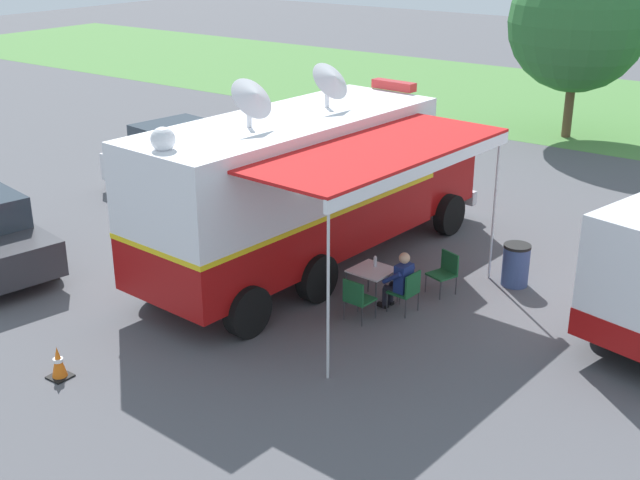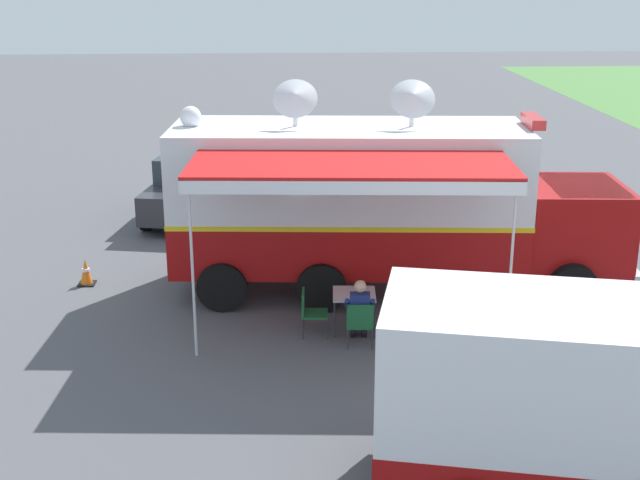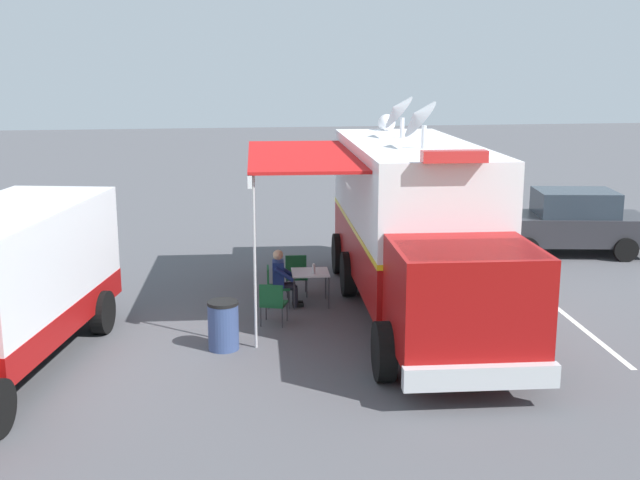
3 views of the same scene
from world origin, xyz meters
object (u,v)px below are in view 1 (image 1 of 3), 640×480
object	(u,v)px
folding_table	(372,272)
trash_bin	(516,265)
command_truck	(313,183)
folding_chair_at_table	(407,289)
car_behind_truck	(178,152)
traffic_cone	(58,363)
seated_responder	(400,280)
water_bottle	(375,261)
folding_chair_spare_by_truck	(445,270)
folding_chair_beside_table	(357,297)

from	to	relation	value
folding_table	trash_bin	size ratio (longest dim) A/B	0.94
command_truck	trash_bin	xyz separation A→B (m)	(4.04, 1.72, -1.49)
folding_chair_at_table	car_behind_truck	size ratio (longest dim) A/B	0.20
trash_bin	traffic_cone	distance (m)	9.34
folding_chair_at_table	trash_bin	world-z (taller)	trash_bin
car_behind_truck	folding_table	bearing A→B (deg)	-21.80
folding_table	seated_responder	distance (m)	0.61
folding_table	folding_chair_at_table	world-z (taller)	folding_chair_at_table
trash_bin	car_behind_truck	xyz separation A→B (m)	(-11.03, 1.10, 0.42)
command_truck	folding_table	distance (m)	2.57
water_bottle	traffic_cone	bearing A→B (deg)	-114.82
car_behind_truck	command_truck	bearing A→B (deg)	-21.95
traffic_cone	folding_chair_at_table	bearing A→B (deg)	57.95
water_bottle	car_behind_truck	world-z (taller)	car_behind_truck
folding_chair_at_table	folding_chair_spare_by_truck	world-z (taller)	same
command_truck	folding_table	xyz separation A→B (m)	(2.08, -0.81, -1.27)
command_truck	water_bottle	bearing A→B (deg)	-17.47
folding_chair_beside_table	trash_bin	distance (m)	3.81
folding_chair_at_table	folding_chair_spare_by_truck	size ratio (longest dim) A/B	1.00
folding_chair_at_table	traffic_cone	distance (m)	6.60
water_bottle	folding_chair_spare_by_truck	distance (m)	1.54
command_truck	folding_table	bearing A→B (deg)	-21.31
water_bottle	seated_responder	world-z (taller)	seated_responder
folding_table	water_bottle	xyz separation A→B (m)	(-0.05, 0.17, 0.16)
seated_responder	traffic_cone	distance (m)	6.52
folding_table	car_behind_truck	size ratio (longest dim) A/B	0.19
folding_chair_beside_table	traffic_cone	world-z (taller)	folding_chair_beside_table
command_truck	folding_chair_beside_table	size ratio (longest dim) A/B	11.08
traffic_cone	car_behind_truck	size ratio (longest dim) A/B	0.13
water_bottle	folding_chair_beside_table	distance (m)	1.10
folding_table	traffic_cone	bearing A→B (deg)	-115.90
trash_bin	car_behind_truck	distance (m)	11.09
car_behind_truck	trash_bin	bearing A→B (deg)	-5.68
folding_table	folding_chair_beside_table	bearing A→B (deg)	-76.75
folding_chair_spare_by_truck	folding_table	bearing A→B (deg)	-125.85
water_bottle	trash_bin	xyz separation A→B (m)	(2.02, 2.35, -0.38)
traffic_cone	water_bottle	bearing A→B (deg)	65.18
folding_table	water_bottle	world-z (taller)	water_bottle
water_bottle	folding_chair_spare_by_truck	size ratio (longest dim) A/B	0.26
command_truck	folding_chair_at_table	distance (m)	3.31
seated_responder	folding_table	bearing A→B (deg)	-176.10
folding_chair_beside_table	trash_bin	size ratio (longest dim) A/B	0.96
water_bottle	folding_chair_at_table	bearing A→B (deg)	-9.63
folding_chair_at_table	folding_chair_beside_table	xyz separation A→B (m)	(-0.60, -0.88, 0.00)
folding_chair_at_table	folding_chair_beside_table	size ratio (longest dim) A/B	1.00
folding_chair_spare_by_truck	car_behind_truck	xyz separation A→B (m)	(-10.00, 2.31, 0.37)
seated_responder	car_behind_truck	distance (m)	10.31
folding_chair_spare_by_truck	seated_responder	bearing A→B (deg)	-104.79
folding_chair_at_table	trash_bin	bearing A→B (deg)	64.91
folding_chair_beside_table	folding_chair_at_table	bearing A→B (deg)	55.66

